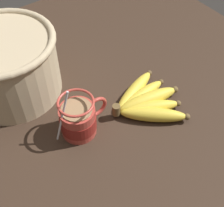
% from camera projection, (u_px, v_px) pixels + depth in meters
% --- Properties ---
extents(table, '(1.21, 1.21, 0.04)m').
position_uv_depth(table, '(104.00, 132.00, 0.77)').
color(table, '#332319').
rests_on(table, ground).
extents(coffee_mug, '(0.14, 0.09, 0.15)m').
position_uv_depth(coffee_mug, '(78.00, 119.00, 0.72)').
color(coffee_mug, '#B23D33').
rests_on(coffee_mug, table).
extents(banana_bunch, '(0.19, 0.20, 0.04)m').
position_uv_depth(banana_bunch, '(146.00, 102.00, 0.79)').
color(banana_bunch, brown).
rests_on(banana_bunch, table).
extents(woven_basket, '(0.27, 0.27, 0.17)m').
position_uv_depth(woven_basket, '(7.00, 64.00, 0.78)').
color(woven_basket, tan).
rests_on(woven_basket, table).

